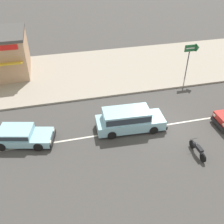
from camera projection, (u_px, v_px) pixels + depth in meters
ground_plane at (158, 126)px, 18.89m from camera, size 160.00×160.00×0.00m
lane_centre_stripe at (158, 126)px, 18.89m from camera, size 50.40×0.14×0.01m
kerb_strip at (122, 68)px, 26.54m from camera, size 68.00×10.00×0.15m
hatchback_pale_blue_1 at (20, 135)px, 17.16m from camera, size 4.23×2.55×1.10m
minivan_pale_blue_3 at (128, 119)px, 18.18m from camera, size 4.93×2.08×1.56m
motorcycle_0 at (198, 149)px, 16.33m from camera, size 0.56×1.81×0.80m
arrow_signboard at (195, 50)px, 22.93m from camera, size 1.41×0.67×3.34m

